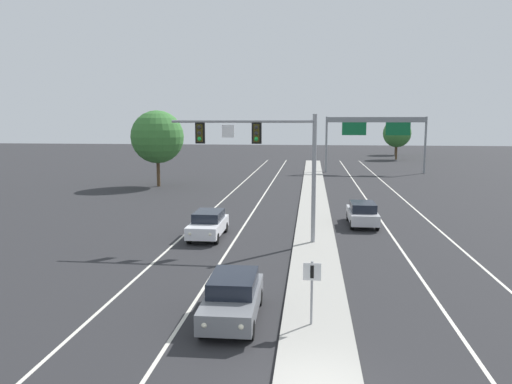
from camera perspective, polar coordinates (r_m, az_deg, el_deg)
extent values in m
cube|color=#9E9B93|center=(30.45, 6.87, -4.85)|extent=(2.40, 110.00, 0.15)
cube|color=silver|center=(37.57, -0.38, -2.37)|extent=(0.14, 100.00, 0.01)
cube|color=silver|center=(37.64, 13.99, -2.60)|extent=(0.14, 100.00, 0.01)
cube|color=silver|center=(38.10, -5.32, -2.26)|extent=(0.14, 100.00, 0.01)
cube|color=silver|center=(38.22, 18.90, -2.64)|extent=(0.14, 100.00, 0.01)
cylinder|color=gray|center=(27.44, 6.78, 1.50)|extent=(0.24, 0.24, 7.20)
cylinder|color=gray|center=(27.52, -1.62, 8.25)|extent=(8.07, 0.16, 0.16)
cube|color=black|center=(27.47, 0.07, 6.90)|extent=(0.56, 0.06, 1.20)
cube|color=#38330F|center=(27.43, 0.06, 6.90)|extent=(0.32, 0.32, 1.00)
sphere|color=#282828|center=(27.25, 0.02, 7.56)|extent=(0.22, 0.22, 0.22)
sphere|color=#282828|center=(27.26, 0.02, 6.89)|extent=(0.22, 0.22, 0.22)
sphere|color=green|center=(27.27, 0.02, 6.22)|extent=(0.22, 0.22, 0.22)
cube|color=black|center=(28.01, -6.55, 6.88)|extent=(0.56, 0.06, 1.20)
cube|color=#38330F|center=(27.98, -6.57, 6.87)|extent=(0.32, 0.32, 1.00)
sphere|color=#282828|center=(27.80, -6.66, 7.52)|extent=(0.22, 0.22, 0.22)
sphere|color=#282828|center=(27.81, -6.65, 6.86)|extent=(0.22, 0.22, 0.22)
sphere|color=green|center=(27.82, -6.64, 6.20)|extent=(0.22, 0.22, 0.22)
cube|color=white|center=(27.63, -3.29, 7.10)|extent=(0.70, 0.04, 0.70)
cylinder|color=gray|center=(16.85, 6.53, -11.64)|extent=(0.08, 0.08, 2.20)
cube|color=white|center=(16.58, 6.57, -9.24)|extent=(0.60, 0.03, 0.60)
cube|color=black|center=(16.56, 6.57, -9.26)|extent=(0.12, 0.01, 0.44)
cube|color=slate|center=(17.64, -2.75, -12.68)|extent=(1.88, 4.43, 0.70)
cube|color=black|center=(17.63, -2.66, -10.51)|extent=(1.63, 2.40, 0.56)
sphere|color=#EAE5C6|center=(15.55, -1.76, -15.46)|extent=(0.18, 0.18, 0.18)
sphere|color=#EAE5C6|center=(15.73, -6.08, -15.22)|extent=(0.18, 0.18, 0.18)
cylinder|color=black|center=(16.31, -0.63, -15.82)|extent=(0.23, 0.64, 0.64)
cylinder|color=black|center=(16.54, -6.36, -15.51)|extent=(0.23, 0.64, 0.64)
cylinder|color=black|center=(19.07, 0.35, -12.15)|extent=(0.23, 0.64, 0.64)
cylinder|color=black|center=(19.27, -4.49, -11.95)|extent=(0.23, 0.64, 0.64)
cube|color=silver|center=(29.54, -5.63, -4.05)|extent=(1.82, 4.41, 0.70)
cube|color=black|center=(29.63, -5.56, -2.77)|extent=(1.59, 2.38, 0.56)
sphere|color=#EAE5C6|center=(27.34, -5.39, -4.96)|extent=(0.18, 0.18, 0.18)
sphere|color=#EAE5C6|center=(27.59, -7.74, -4.87)|extent=(0.18, 0.18, 0.18)
cylinder|color=black|center=(28.04, -4.65, -5.45)|extent=(0.22, 0.64, 0.64)
cylinder|color=black|center=(28.38, -7.83, -5.33)|extent=(0.22, 0.64, 0.64)
cylinder|color=black|center=(30.91, -3.60, -4.14)|extent=(0.22, 0.64, 0.64)
cylinder|color=black|center=(31.22, -6.50, -4.05)|extent=(0.22, 0.64, 0.64)
cube|color=#B7B7BC|center=(33.64, 12.31, -2.68)|extent=(1.83, 4.41, 0.70)
cube|color=black|center=(33.32, 12.39, -1.69)|extent=(1.60, 2.39, 0.56)
sphere|color=#EAE5C6|center=(35.71, 11.03, -1.92)|extent=(0.18, 0.18, 0.18)
sphere|color=#EAE5C6|center=(35.83, 12.87, -1.95)|extent=(0.18, 0.18, 0.18)
cylinder|color=black|center=(35.10, 10.74, -2.76)|extent=(0.22, 0.64, 0.64)
cylinder|color=black|center=(35.27, 13.33, -2.79)|extent=(0.22, 0.64, 0.64)
cylinder|color=black|center=(32.17, 11.16, -3.78)|extent=(0.22, 0.64, 0.64)
cylinder|color=black|center=(32.35, 13.99, -3.81)|extent=(0.22, 0.64, 0.64)
cylinder|color=gray|center=(67.03, 8.22, 5.50)|extent=(0.28, 0.28, 7.50)
cylinder|color=gray|center=(68.65, 19.17, 5.19)|extent=(0.28, 0.28, 7.50)
cube|color=gray|center=(67.46, 13.86, 8.21)|extent=(13.00, 0.36, 0.70)
cube|color=#0F6033|center=(66.97, 11.40, 7.26)|extent=(3.20, 0.08, 1.70)
cube|color=#0F6033|center=(67.69, 16.27, 7.10)|extent=(3.20, 0.08, 1.70)
cylinder|color=#4C3823|center=(53.14, -11.34, 2.28)|extent=(0.36, 0.36, 3.05)
sphere|color=#387533|center=(52.88, -11.46, 6.33)|extent=(5.58, 5.58, 5.58)
cylinder|color=#4C3823|center=(104.44, 16.00, 4.95)|extent=(0.36, 0.36, 2.75)
sphere|color=#2D6B2D|center=(104.31, 16.08, 6.81)|extent=(5.03, 5.03, 5.03)
cylinder|color=#4C3823|center=(91.79, 16.07, 4.51)|extent=(0.36, 0.36, 2.72)
sphere|color=#387533|center=(91.65, 16.16, 6.60)|extent=(4.98, 4.98, 4.98)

